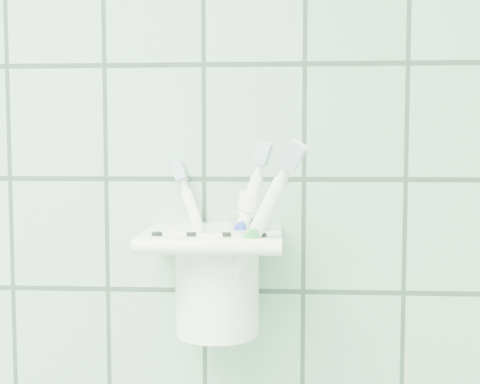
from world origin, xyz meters
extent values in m
cube|color=white|center=(0.65, 1.19, 1.30)|extent=(0.05, 0.02, 0.04)
cube|color=white|center=(0.65, 1.15, 1.31)|extent=(0.14, 0.10, 0.02)
cylinder|color=white|center=(0.65, 1.10, 1.31)|extent=(0.14, 0.02, 0.02)
cylinder|color=black|center=(0.61, 1.11, 1.32)|extent=(0.01, 0.01, 0.00)
cylinder|color=black|center=(0.64, 1.11, 1.32)|extent=(0.01, 0.01, 0.00)
cylinder|color=black|center=(0.67, 1.11, 1.32)|extent=(0.01, 0.01, 0.00)
cylinder|color=black|center=(0.70, 1.11, 1.32)|extent=(0.01, 0.01, 0.00)
cylinder|color=white|center=(0.66, 1.16, 1.27)|extent=(0.08, 0.08, 0.11)
cylinder|color=white|center=(0.66, 1.16, 1.32)|extent=(0.09, 0.09, 0.01)
cylinder|color=black|center=(0.66, 1.16, 1.32)|extent=(0.08, 0.08, 0.00)
cylinder|color=white|center=(0.67, 1.15, 1.30)|extent=(0.06, 0.05, 0.14)
cylinder|color=white|center=(0.67, 1.15, 1.38)|extent=(0.01, 0.01, 0.02)
cube|color=silver|center=(0.67, 1.14, 1.40)|extent=(0.02, 0.01, 0.02)
cube|color=white|center=(0.67, 1.15, 1.40)|extent=(0.02, 0.01, 0.02)
ellipsoid|color=orange|center=(0.67, 1.14, 1.32)|extent=(0.02, 0.01, 0.03)
cylinder|color=white|center=(0.65, 1.14, 1.31)|extent=(0.06, 0.02, 0.15)
cylinder|color=white|center=(0.65, 1.14, 1.39)|extent=(0.02, 0.01, 0.02)
cube|color=silver|center=(0.65, 1.13, 1.41)|extent=(0.02, 0.01, 0.02)
cube|color=white|center=(0.65, 1.14, 1.41)|extent=(0.02, 0.01, 0.03)
ellipsoid|color=#1E38A5|center=(0.65, 1.13, 1.32)|extent=(0.02, 0.01, 0.03)
cylinder|color=white|center=(0.65, 1.14, 1.31)|extent=(0.09, 0.07, 0.16)
cylinder|color=white|center=(0.65, 1.14, 1.41)|extent=(0.02, 0.02, 0.03)
cube|color=silver|center=(0.65, 1.14, 1.43)|extent=(0.02, 0.02, 0.03)
cube|color=white|center=(0.65, 1.15, 1.43)|extent=(0.02, 0.01, 0.03)
ellipsoid|color=green|center=(0.65, 1.14, 1.34)|extent=(0.03, 0.02, 0.03)
cube|color=silver|center=(0.67, 1.16, 1.28)|extent=(0.05, 0.02, 0.11)
cube|color=silver|center=(0.67, 1.16, 1.23)|extent=(0.04, 0.01, 0.02)
cone|color=silver|center=(0.67, 1.16, 1.34)|extent=(0.03, 0.03, 0.02)
cylinder|color=white|center=(0.67, 1.16, 1.35)|extent=(0.03, 0.03, 0.03)
camera|label=1|loc=(0.72, 0.56, 1.40)|focal=45.00mm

